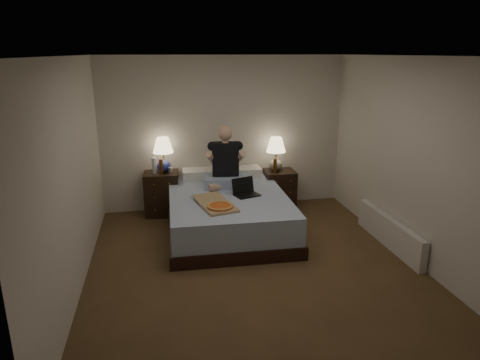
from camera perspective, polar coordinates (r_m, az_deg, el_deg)
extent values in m
cube|color=brown|center=(5.38, 1.87, -11.44)|extent=(4.00, 4.50, 0.00)
cube|color=white|center=(4.75, 2.16, 16.22)|extent=(4.00, 4.50, 0.00)
cube|color=silver|center=(7.08, -2.10, 6.19)|extent=(4.00, 0.00, 2.50)
cube|color=silver|center=(2.91, 12.13, -9.99)|extent=(4.00, 0.00, 2.50)
cube|color=silver|center=(4.89, -21.49, 0.23)|extent=(0.00, 4.50, 2.50)
cube|color=silver|center=(5.70, 22.01, 2.40)|extent=(0.00, 4.50, 2.50)
cube|color=#5575AB|center=(6.30, -1.63, -4.33)|extent=(1.73, 2.27, 0.56)
cube|color=black|center=(7.02, -10.35, -1.73)|extent=(0.57, 0.52, 0.70)
cube|color=black|center=(7.23, 5.28, -1.23)|extent=(0.51, 0.46, 0.64)
cylinder|color=silver|center=(6.86, -11.38, 1.91)|extent=(0.07, 0.07, 0.25)
cylinder|color=beige|center=(6.80, -9.25, 1.23)|extent=(0.07, 0.07, 0.10)
cylinder|color=#56280C|center=(6.81, -10.48, 1.76)|extent=(0.06, 0.06, 0.23)
cylinder|color=#532E0B|center=(7.00, 4.70, 1.91)|extent=(0.06, 0.06, 0.23)
cube|color=silver|center=(6.17, 19.27, -6.57)|extent=(0.10, 1.60, 0.40)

